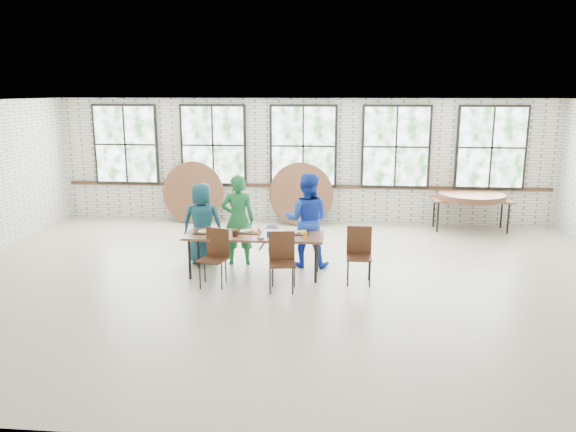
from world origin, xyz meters
name	(u,v)px	position (x,y,z in m)	size (l,w,h in m)	color
room	(303,148)	(0.00, 4.44, 1.83)	(12.00, 12.00, 12.00)	#AFA58B
dining_table	(254,237)	(-0.57, 0.26, 0.69)	(2.40, 0.81, 0.74)	brown
chair_near_left	(215,252)	(-1.15, -0.25, 0.56)	(0.52, 0.51, 0.95)	#432516
chair_near_right	(282,256)	(-0.03, -0.37, 0.56)	(0.47, 0.46, 0.95)	#432516
chair_spare	(359,250)	(1.23, 0.10, 0.56)	(0.42, 0.41, 0.95)	#432516
adult_teal	(202,223)	(-1.65, 0.91, 0.76)	(0.74, 0.48, 1.52)	navy
adult_green	(238,220)	(-0.97, 0.91, 0.84)	(0.61, 0.40, 1.69)	#1D6E35
toddler	(273,244)	(-0.34, 0.91, 0.40)	(0.51, 0.30, 0.80)	#121E3A
adult_blue	(307,220)	(0.30, 0.91, 0.86)	(0.84, 0.65, 1.73)	blue
storage_table	(471,201)	(3.91, 3.95, 0.69)	(1.80, 0.76, 0.74)	brown
tabletop_clutter	(261,234)	(-0.45, 0.24, 0.77)	(2.00, 0.66, 0.11)	black
round_tops_stacked	(471,196)	(3.91, 3.95, 0.80)	(1.50, 1.50, 0.13)	brown
round_tops_leaning	(247,194)	(-1.35, 4.19, 0.73)	(4.19, 0.42, 1.49)	brown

